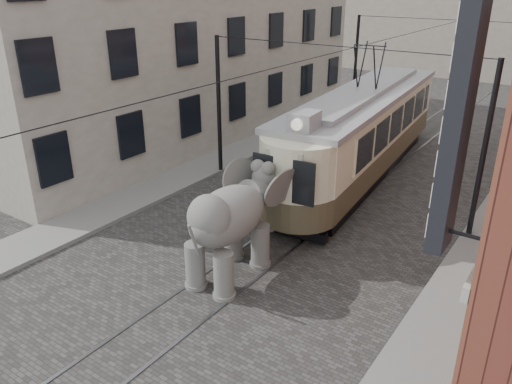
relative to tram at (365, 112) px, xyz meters
The scene contains 8 objects.
ground 9.86m from the tram, 87.83° to the right, with size 120.00×120.00×0.00m, color #43403D.
tram_rails 9.86m from the tram, 87.83° to the right, with size 1.54×80.00×0.02m, color slate, non-canonical shape.
sidewalk_right 11.71m from the tram, 56.05° to the right, with size 2.00×60.00×0.15m, color slate.
sidewalk_left 11.60m from the tram, 123.04° to the right, with size 2.00×60.00×0.15m, color slate.
stucco_building 10.88m from the tram, behind, with size 7.00×24.00×10.00m, color gray.
catenary 4.45m from the tram, 87.96° to the right, with size 11.00×30.20×6.00m, color black, non-canonical shape.
tram is the anchor object (origin of this frame).
elephant 10.11m from the tram, 88.28° to the right, with size 2.76×5.01×3.07m, color #65635D, non-canonical shape.
Camera 1 is at (7.95, -10.72, 8.24)m, focal length 35.49 mm.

